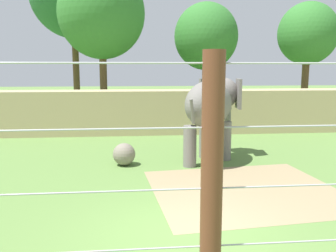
# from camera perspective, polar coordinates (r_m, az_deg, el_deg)

# --- Properties ---
(ground_plane) EXTENTS (120.00, 120.00, 0.00)m
(ground_plane) POSITION_cam_1_polar(r_m,az_deg,el_deg) (7.32, 3.28, -17.00)
(ground_plane) COLOR #5B7F3D
(dirt_patch) EXTENTS (5.34, 4.91, 0.01)m
(dirt_patch) POSITION_cam_1_polar(r_m,az_deg,el_deg) (9.99, 12.24, -9.89)
(dirt_patch) COLOR #937F5B
(dirt_patch) RESTS_ON ground
(embankment_wall) EXTENTS (36.00, 1.80, 2.15)m
(embankment_wall) POSITION_cam_1_polar(r_m,az_deg,el_deg) (18.12, -2.18, 2.32)
(embankment_wall) COLOR tan
(embankment_wall) RESTS_ON ground
(elephant) EXTENTS (2.83, 3.50, 2.88)m
(elephant) POSITION_cam_1_polar(r_m,az_deg,el_deg) (12.45, 6.98, 3.01)
(elephant) COLOR slate
(elephant) RESTS_ON ground
(enrichment_ball) EXTENTS (0.75, 0.75, 0.75)m
(enrichment_ball) POSITION_cam_1_polar(r_m,az_deg,el_deg) (12.15, -7.00, -4.48)
(enrichment_ball) COLOR gray
(enrichment_ball) RESTS_ON ground
(cable_fence) EXTENTS (8.89, 0.24, 3.42)m
(cable_fence) POSITION_cam_1_polar(r_m,az_deg,el_deg) (4.06, 8.81, -12.81)
(cable_fence) COLOR brown
(cable_fence) RESTS_ON ground
(tree_far_left) EXTENTS (5.09, 5.09, 9.11)m
(tree_far_left) POSITION_cam_1_polar(r_m,az_deg,el_deg) (22.40, -10.52, 17.17)
(tree_far_left) COLOR brown
(tree_far_left) RESTS_ON ground
(tree_left_of_centre) EXTENTS (4.06, 4.06, 7.39)m
(tree_left_of_centre) POSITION_cam_1_polar(r_m,az_deg,el_deg) (23.72, 6.07, 13.92)
(tree_left_of_centre) COLOR brown
(tree_left_of_centre) RESTS_ON ground
(tree_right_of_centre) EXTENTS (3.67, 3.67, 7.31)m
(tree_right_of_centre) POSITION_cam_1_polar(r_m,az_deg,el_deg) (24.61, 21.34, 13.44)
(tree_right_of_centre) COLOR brown
(tree_right_of_centre) RESTS_ON ground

